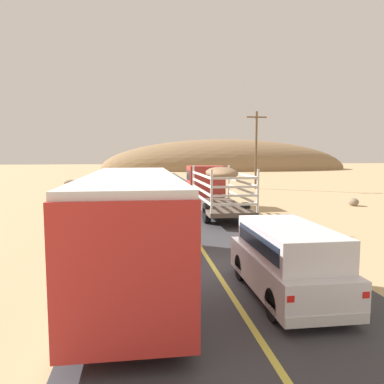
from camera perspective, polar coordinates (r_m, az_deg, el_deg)
ground_plane at (r=12.44m, az=3.72°, el=-12.07°), size 240.00×240.00×0.00m
road_surface at (r=12.44m, az=3.72°, el=-12.03°), size 8.00×120.00×0.02m
road_centre_line at (r=12.43m, az=3.72°, el=-11.98°), size 0.16×117.60×0.00m
suv_near at (r=10.39m, az=14.31°, el=-9.65°), size 1.90×4.62×1.93m
livestock_truck at (r=25.07m, az=2.90°, el=1.23°), size 2.53×9.70×3.02m
bus at (r=11.27m, az=-9.09°, el=-4.87°), size 2.54×10.00×3.21m
car_far at (r=43.43m, az=-7.90°, el=2.25°), size 1.90×4.62×1.93m
power_pole_mid at (r=41.11m, az=9.70°, el=6.65°), size 2.20×0.24×8.24m
boulder_mid_field at (r=46.66m, az=-17.96°, el=1.38°), size 1.59×1.25×0.73m
boulder_far_horizon at (r=29.89m, az=23.30°, el=-1.39°), size 0.70×0.87×0.56m
distant_hill at (r=89.85m, az=5.12°, el=3.47°), size 58.52×25.51×14.14m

